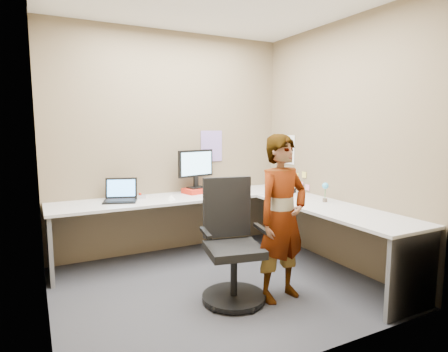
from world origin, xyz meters
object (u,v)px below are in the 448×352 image
office_chair (232,252)px  desk (237,215)px  monitor (196,166)px  person (282,218)px

office_chair → desk: bearing=68.9°
monitor → office_chair: monitor is taller
office_chair → monitor: bearing=91.4°
office_chair → person: 0.54m
desk → person: 0.88m
office_chair → person: size_ratio=0.72×
monitor → person: (0.15, -1.61, -0.33)m
office_chair → person: bearing=-13.4°
monitor → person: person is taller
monitor → person: size_ratio=0.33×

